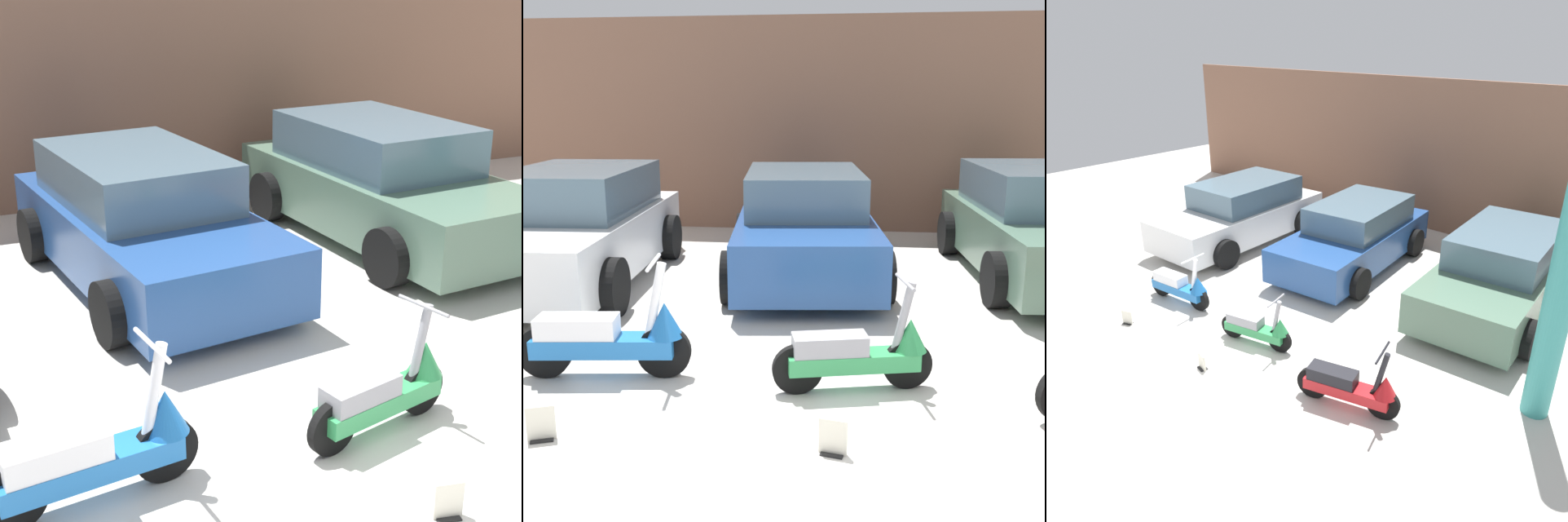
{
  "view_description": "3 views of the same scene",
  "coord_description": "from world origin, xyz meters",
  "views": [
    {
      "loc": [
        -2.75,
        -3.34,
        3.35
      ],
      "look_at": [
        -0.13,
        2.73,
        0.86
      ],
      "focal_mm": 55.0,
      "sensor_mm": 36.0,
      "label": 1
    },
    {
      "loc": [
        0.19,
        -4.01,
        2.39
      ],
      "look_at": [
        -0.62,
        2.49,
        0.75
      ],
      "focal_mm": 45.0,
      "sensor_mm": 36.0,
      "label": 2
    },
    {
      "loc": [
        5.62,
        -3.71,
        4.77
      ],
      "look_at": [
        -0.09,
        2.63,
        0.95
      ],
      "focal_mm": 35.0,
      "sensor_mm": 36.0,
      "label": 3
    }
  ],
  "objects": [
    {
      "name": "car_rear_left",
      "position": [
        -3.62,
        4.1,
        0.71
      ],
      "size": [
        2.31,
        4.49,
        1.49
      ],
      "rotation": [
        0.0,
        0.0,
        -1.52
      ],
      "color": "white",
      "rests_on": "ground_plane"
    },
    {
      "name": "car_rear_center",
      "position": [
        -0.63,
        4.8,
        0.68
      ],
      "size": [
        2.41,
        4.38,
        1.43
      ],
      "rotation": [
        0.0,
        0.0,
        -1.45
      ],
      "color": "navy",
      "rests_on": "ground_plane"
    },
    {
      "name": "wall_back",
      "position": [
        0.0,
        8.01,
        1.9
      ],
      "size": [
        19.6,
        0.12,
        3.8
      ],
      "primitive_type": "cube",
      "color": "#845B47",
      "rests_on": "ground_plane"
    },
    {
      "name": "placard_near_left_scooter",
      "position": [
        -2.07,
        -0.01,
        0.11
      ],
      "size": [
        0.2,
        0.17,
        0.26
      ],
      "rotation": [
        0.0,
        0.0,
        0.38
      ],
      "color": "black",
      "rests_on": "ground_plane"
    },
    {
      "name": "scooter_front_left",
      "position": [
        -1.97,
        1.11,
        0.38
      ],
      "size": [
        1.51,
        0.55,
        1.06
      ],
      "rotation": [
        0.0,
        0.0,
        0.13
      ],
      "color": "black",
      "rests_on": "ground_plane"
    },
    {
      "name": "scooter_front_right",
      "position": [
        0.19,
        1.11,
        0.34
      ],
      "size": [
        1.33,
        0.59,
        0.95
      ],
      "rotation": [
        0.0,
        0.0,
        0.24
      ],
      "color": "black",
      "rests_on": "ground_plane"
    },
    {
      "name": "car_rear_right",
      "position": [
        2.57,
        5.08,
        0.71
      ],
      "size": [
        2.41,
        4.52,
        1.49
      ],
      "rotation": [
        0.0,
        0.0,
        -1.48
      ],
      "color": "#51705B",
      "rests_on": "ground_plane"
    },
    {
      "name": "ground_plane",
      "position": [
        0.0,
        0.0,
        0.0
      ],
      "size": [
        28.0,
        28.0,
        0.0
      ],
      "primitive_type": "plane",
      "color": "silver"
    },
    {
      "name": "placard_near_right_scooter",
      "position": [
        0.02,
        0.06,
        0.11
      ],
      "size": [
        0.2,
        0.15,
        0.26
      ],
      "rotation": [
        0.0,
        0.0,
        -0.2
      ],
      "color": "black",
      "rests_on": "ground_plane"
    }
  ]
}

